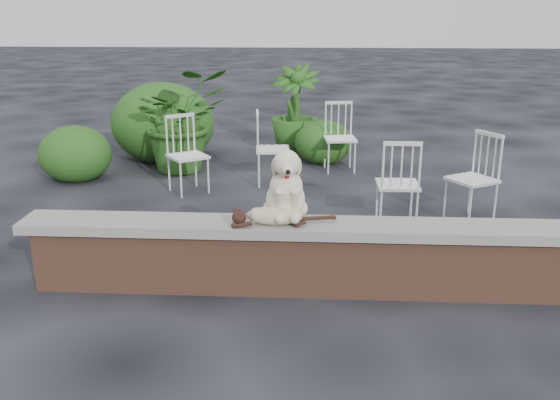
# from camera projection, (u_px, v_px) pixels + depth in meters

# --- Properties ---
(ground) EXTENTS (60.00, 60.00, 0.00)m
(ground) POSITION_uv_depth(u_px,v_px,m) (409.00, 293.00, 4.92)
(ground) COLOR black
(ground) RESTS_ON ground
(brick_wall) EXTENTS (6.00, 0.30, 0.50)m
(brick_wall) POSITION_uv_depth(u_px,v_px,m) (411.00, 264.00, 4.84)
(brick_wall) COLOR brown
(brick_wall) RESTS_ON ground
(capstone) EXTENTS (6.20, 0.40, 0.08)m
(capstone) POSITION_uv_depth(u_px,v_px,m) (414.00, 230.00, 4.75)
(capstone) COLOR slate
(capstone) RESTS_ON brick_wall
(dog) EXTENTS (0.45, 0.56, 0.60)m
(dog) POSITION_uv_depth(u_px,v_px,m) (286.00, 182.00, 4.80)
(dog) COLOR beige
(dog) RESTS_ON capstone
(cat) EXTENTS (0.99, 0.34, 0.16)m
(cat) POSITION_uv_depth(u_px,v_px,m) (274.00, 215.00, 4.72)
(cat) COLOR tan
(cat) RESTS_ON capstone
(chair_c) EXTENTS (0.56, 0.56, 0.94)m
(chair_c) POSITION_uv_depth(u_px,v_px,m) (398.00, 183.00, 6.26)
(chair_c) COLOR white
(chair_c) RESTS_ON ground
(chair_a) EXTENTS (0.78, 0.78, 0.94)m
(chair_a) POSITION_uv_depth(u_px,v_px,m) (188.00, 155.00, 7.44)
(chair_a) COLOR white
(chair_a) RESTS_ON ground
(chair_d) EXTENTS (0.77, 0.77, 0.94)m
(chair_d) POSITION_uv_depth(u_px,v_px,m) (472.00, 178.00, 6.44)
(chair_d) COLOR white
(chair_d) RESTS_ON ground
(chair_e) EXTENTS (0.61, 0.61, 0.94)m
(chair_e) POSITION_uv_depth(u_px,v_px,m) (273.00, 148.00, 7.79)
(chair_e) COLOR white
(chair_e) RESTS_ON ground
(chair_b) EXTENTS (0.62, 0.62, 0.94)m
(chair_b) POSITION_uv_depth(u_px,v_px,m) (340.00, 137.00, 8.42)
(chair_b) COLOR white
(chair_b) RESTS_ON ground
(potted_plant_a) EXTENTS (1.67, 1.63, 1.41)m
(potted_plant_a) POSITION_uv_depth(u_px,v_px,m) (181.00, 120.00, 8.38)
(potted_plant_a) COLOR #284E16
(potted_plant_a) RESTS_ON ground
(potted_plant_b) EXTENTS (0.89, 0.89, 1.35)m
(potted_plant_b) POSITION_uv_depth(u_px,v_px,m) (294.00, 110.00, 9.39)
(potted_plant_b) COLOR #284E16
(potted_plant_b) RESTS_ON ground
(shrubbery) EXTENTS (4.15, 2.31, 1.20)m
(shrubbery) POSITION_uv_depth(u_px,v_px,m) (168.00, 131.00, 8.86)
(shrubbery) COLOR #284E16
(shrubbery) RESTS_ON ground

